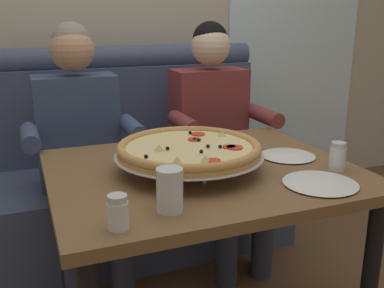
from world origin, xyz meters
TOP-DOWN VIEW (x-y plane):
  - back_wall_with_window at (0.00, 1.50)m, footprint 6.00×0.12m
  - window_panel at (1.35, 1.43)m, footprint 1.10×0.02m
  - booth_bench at (0.00, 0.93)m, footprint 1.60×0.78m
  - dining_table at (0.00, 0.00)m, footprint 1.12×0.92m
  - diner_left at (-0.36, 0.66)m, footprint 0.54×0.64m
  - diner_right at (0.36, 0.66)m, footprint 0.54×0.64m
  - pizza at (-0.06, -0.01)m, footprint 0.55×0.55m
  - shaker_pepper_flakes at (-0.40, -0.37)m, footprint 0.06×0.06m
  - shaker_oregano at (0.46, -0.20)m, footprint 0.06×0.06m
  - plate_near_left at (0.30, -0.30)m, footprint 0.25×0.25m
  - plate_near_right at (0.38, 0.00)m, footprint 0.22×0.22m
  - drinking_glass at (-0.24, -0.32)m, footprint 0.08×0.08m
  - patio_chair at (1.44, 2.04)m, footprint 0.43×0.42m

SIDE VIEW (x-z plane):
  - booth_bench at x=0.00m, z-range -0.17..0.96m
  - patio_chair at x=1.44m, z-range 0.09..0.95m
  - dining_table at x=0.00m, z-range 0.28..1.03m
  - diner_left at x=-0.36m, z-range 0.07..1.35m
  - diner_right at x=0.36m, z-range 0.07..1.35m
  - plate_near_left at x=0.30m, z-range 0.75..0.77m
  - plate_near_right at x=0.38m, z-range 0.75..0.77m
  - shaker_pepper_flakes at x=-0.40m, z-range 0.74..0.83m
  - shaker_oregano at x=0.46m, z-range 0.74..0.84m
  - drinking_glass at x=-0.24m, z-range 0.74..0.87m
  - pizza at x=-0.06m, z-range 0.77..0.89m
  - back_wall_with_window at x=0.00m, z-range 0.00..2.80m
  - window_panel at x=1.35m, z-range 0.00..2.80m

